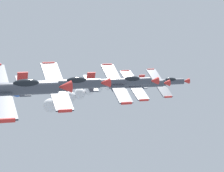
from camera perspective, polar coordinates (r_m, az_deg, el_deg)
name	(u,v)px	position (r m, az deg, el deg)	size (l,w,h in m)	color
airplane_lead	(162,82)	(95.36, 5.58, 0.45)	(8.72, 10.35, 4.58)	#474C56
smoke_trail_lead	(72,97)	(89.99, -4.49, -1.27)	(2.45, 15.81, 4.80)	white
airplane_left_inner	(138,84)	(81.39, 2.86, 0.22)	(8.96, 10.35, 4.02)	#474C56
airplane_right_inner	(120,82)	(69.25, 0.94, 0.43)	(8.67, 10.35, 4.68)	#474C56
airplane_left_outer	(62,84)	(55.95, -5.63, 0.18)	(8.71, 10.35, 4.61)	#474C56
airplane_right_outer	(6,89)	(43.15, -11.68, -0.33)	(9.03, 10.35, 3.83)	#474C56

